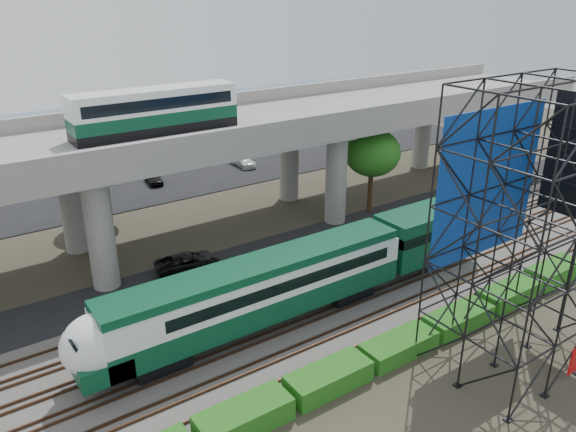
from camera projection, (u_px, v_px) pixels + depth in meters
ground at (336, 324)px, 34.23m from camera, size 140.00×140.00×0.00m
ballast_bed at (316, 308)px, 35.71m from camera, size 90.00×12.00×0.20m
service_road at (248, 259)px, 42.20m from camera, size 90.00×5.00×0.08m
parking_lot at (136, 177)px, 60.08m from camera, size 90.00×18.00×0.08m
harbor_water at (78, 135)px, 76.83m from camera, size 140.00×40.00×0.03m
rail_tracks at (316, 306)px, 35.64m from camera, size 90.00×9.52×0.16m
commuter_train at (291, 278)px, 33.62m from camera, size 29.30×3.06×4.30m
overpass at (205, 139)px, 43.10m from camera, size 80.00×12.00×12.40m
scaffold_tower at (533, 234)px, 28.49m from camera, size 9.36×6.36×15.00m
hedge_strip at (399, 346)px, 31.27m from camera, size 34.60×1.80×1.20m
trees at (153, 181)px, 41.95m from camera, size 40.94×16.94×7.69m
suv at (187, 262)px, 40.34m from camera, size 4.88×2.75×1.29m
parked_cars at (144, 171)px, 60.01m from camera, size 35.83×9.67×1.27m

